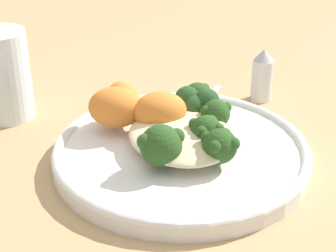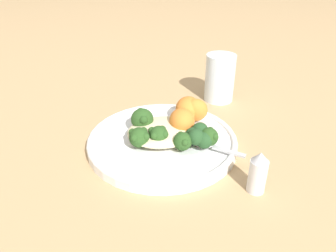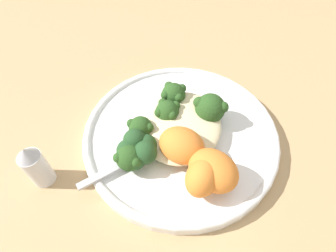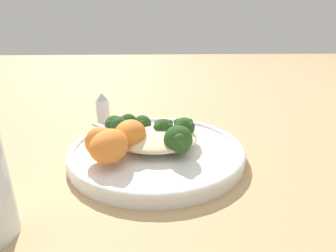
% 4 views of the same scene
% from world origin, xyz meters
% --- Properties ---
extents(ground_plane, '(4.00, 4.00, 0.00)m').
position_xyz_m(ground_plane, '(0.00, 0.00, 0.00)').
color(ground_plane, tan).
extents(plate, '(0.29, 0.29, 0.02)m').
position_xyz_m(plate, '(0.01, -0.00, 0.01)').
color(plate, white).
rests_on(plate, ground_plane).
extents(quinoa_mound, '(0.13, 0.11, 0.02)m').
position_xyz_m(quinoa_mound, '(0.01, 0.00, 0.03)').
color(quinoa_mound, beige).
rests_on(quinoa_mound, plate).
extents(broccoli_stalk_0, '(0.09, 0.05, 0.04)m').
position_xyz_m(broccoli_stalk_0, '(-0.02, 0.03, 0.04)').
color(broccoli_stalk_0, '#8EB25B').
rests_on(broccoli_stalk_0, plate).
extents(broccoli_stalk_1, '(0.11, 0.07, 0.04)m').
position_xyz_m(broccoli_stalk_1, '(-0.02, -0.02, 0.04)').
color(broccoli_stalk_1, '#8EB25B').
rests_on(broccoli_stalk_1, plate).
extents(broccoli_stalk_2, '(0.07, 0.07, 0.04)m').
position_xyz_m(broccoli_stalk_2, '(0.01, -0.02, 0.04)').
color(broccoli_stalk_2, '#8EB25B').
rests_on(broccoli_stalk_2, plate).
extents(broccoli_stalk_3, '(0.03, 0.11, 0.03)m').
position_xyz_m(broccoli_stalk_3, '(0.04, -0.03, 0.04)').
color(broccoli_stalk_3, '#8EB25B').
rests_on(broccoli_stalk_3, plate).
extents(broccoli_stalk_4, '(0.08, 0.10, 0.03)m').
position_xyz_m(broccoli_stalk_4, '(0.08, -0.04, 0.04)').
color(broccoli_stalk_4, '#8EB25B').
rests_on(broccoli_stalk_4, plate).
extents(sweet_potato_chunk_0, '(0.06, 0.07, 0.05)m').
position_xyz_m(sweet_potato_chunk_0, '(0.05, 0.01, 0.04)').
color(sweet_potato_chunk_0, orange).
rests_on(sweet_potato_chunk_0, plate).
extents(sweet_potato_chunk_1, '(0.07, 0.08, 0.05)m').
position_xyz_m(sweet_potato_chunk_1, '(0.08, 0.06, 0.05)').
color(sweet_potato_chunk_1, orange).
rests_on(sweet_potato_chunk_1, plate).
extents(sweet_potato_chunk_2, '(0.06, 0.05, 0.05)m').
position_xyz_m(sweet_potato_chunk_2, '(0.09, 0.04, 0.05)').
color(sweet_potato_chunk_2, orange).
rests_on(sweet_potato_chunk_2, plate).
extents(sweet_potato_chunk_3, '(0.04, 0.05, 0.03)m').
position_xyz_m(sweet_potato_chunk_3, '(0.08, 0.06, 0.04)').
color(sweet_potato_chunk_3, orange).
rests_on(sweet_potato_chunk_3, plate).
extents(kale_tuft, '(0.05, 0.05, 0.04)m').
position_xyz_m(kale_tuft, '(0.07, -0.04, 0.04)').
color(kale_tuft, '#234723').
rests_on(kale_tuft, plate).
extents(spoon, '(0.08, 0.08, 0.01)m').
position_xyz_m(spoon, '(0.08, -0.05, 0.03)').
color(spoon, '#B7B7BC').
rests_on(spoon, plate).
extents(water_glass, '(0.07, 0.07, 0.11)m').
position_xyz_m(water_glass, '(0.19, 0.17, 0.06)').
color(water_glass, silver).
rests_on(water_glass, ground_plane).
extents(salt_shaker, '(0.03, 0.03, 0.07)m').
position_xyz_m(salt_shaker, '(0.13, -0.16, 0.04)').
color(salt_shaker, silver).
rests_on(salt_shaker, ground_plane).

